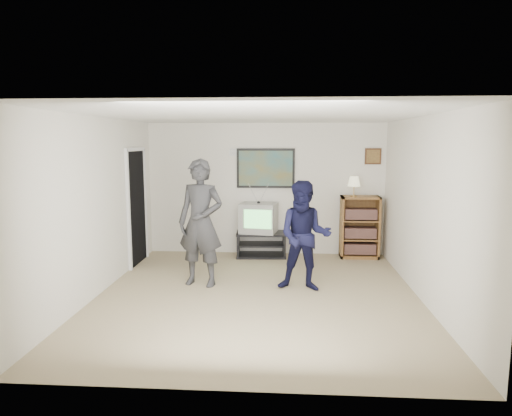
# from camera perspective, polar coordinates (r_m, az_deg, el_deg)

# --- Properties ---
(room_shell) EXTENTS (4.51, 5.00, 2.51)m
(room_shell) POSITION_cam_1_polar(r_m,az_deg,el_deg) (6.59, 0.37, 0.43)
(room_shell) COLOR #857854
(room_shell) RESTS_ON ground
(media_stand) EXTENTS (0.95, 0.57, 0.46)m
(media_stand) POSITION_cam_1_polar(r_m,az_deg,el_deg) (8.63, 0.65, -4.55)
(media_stand) COLOR black
(media_stand) RESTS_ON room_shell
(crt_television) EXTENTS (0.73, 0.65, 0.55)m
(crt_television) POSITION_cam_1_polar(r_m,az_deg,el_deg) (8.54, 0.33, -1.23)
(crt_television) COLOR #959691
(crt_television) RESTS_ON media_stand
(bookshelf) EXTENTS (0.70, 0.40, 1.15)m
(bookshelf) POSITION_cam_1_polar(r_m,az_deg,el_deg) (8.71, 12.81, -2.32)
(bookshelf) COLOR brown
(bookshelf) RESTS_ON room_shell
(table_lamp) EXTENTS (0.23, 0.23, 0.37)m
(table_lamp) POSITION_cam_1_polar(r_m,az_deg,el_deg) (8.55, 12.14, 2.66)
(table_lamp) COLOR beige
(table_lamp) RESTS_ON bookshelf
(person_tall) EXTENTS (0.78, 0.60, 1.91)m
(person_tall) POSITION_cam_1_polar(r_m,az_deg,el_deg) (6.85, -6.93, -1.84)
(person_tall) COLOR #2B2C2E
(person_tall) RESTS_ON room_shell
(person_short) EXTENTS (0.84, 0.69, 1.60)m
(person_short) POSITION_cam_1_polar(r_m,az_deg,el_deg) (6.62, 6.09, -3.51)
(person_short) COLOR black
(person_short) RESTS_ON room_shell
(controller_left) EXTENTS (0.05, 0.11, 0.03)m
(controller_left) POSITION_cam_1_polar(r_m,az_deg,el_deg) (7.05, -6.50, 0.29)
(controller_left) COLOR white
(controller_left) RESTS_ON person_tall
(controller_right) EXTENTS (0.06, 0.12, 0.03)m
(controller_right) POSITION_cam_1_polar(r_m,az_deg,el_deg) (6.80, 5.78, -0.34)
(controller_right) COLOR white
(controller_right) RESTS_ON person_short
(poster) EXTENTS (1.10, 0.03, 0.75)m
(poster) POSITION_cam_1_polar(r_m,az_deg,el_deg) (8.67, 1.21, 4.99)
(poster) COLOR black
(poster) RESTS_ON room_shell
(air_vent) EXTENTS (0.28, 0.02, 0.14)m
(air_vent) POSITION_cam_1_polar(r_m,az_deg,el_deg) (8.70, -2.42, 6.97)
(air_vent) COLOR white
(air_vent) RESTS_ON room_shell
(small_picture) EXTENTS (0.30, 0.03, 0.30)m
(small_picture) POSITION_cam_1_polar(r_m,az_deg,el_deg) (8.80, 14.42, 6.28)
(small_picture) COLOR #32210F
(small_picture) RESTS_ON room_shell
(doorway) EXTENTS (0.03, 0.85, 2.00)m
(doorway) POSITION_cam_1_polar(r_m,az_deg,el_deg) (8.28, -14.72, 0.04)
(doorway) COLOR black
(doorway) RESTS_ON room_shell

